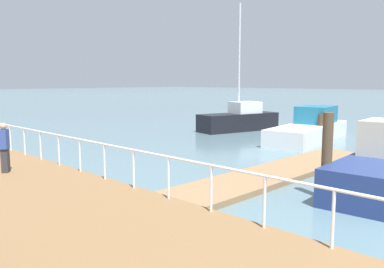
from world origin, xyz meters
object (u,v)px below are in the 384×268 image
Objects in this scene: moored_boat_0 at (383,168)px; moored_boat_1 at (310,128)px; pedestrian_0 at (5,147)px; moored_boat_2 at (239,119)px.

moored_boat_0 reaches higher than moored_boat_1.
moored_boat_1 is 15.84m from pedestrian_0.
moored_boat_0 is at bearing -140.48° from moored_boat_1.
moored_boat_2 is at bearing 11.57° from pedestrian_0.
moored_boat_0 is 15.10m from moored_boat_2.
moored_boat_2 is at bearing 82.45° from moored_boat_1.
pedestrian_0 reaches higher than moored_boat_1.
moored_boat_2 is at bearing 54.12° from moored_boat_0.
moored_boat_2 is (0.73, 5.54, 0.09)m from moored_boat_1.
moored_boat_1 is 5.59m from moored_boat_2.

